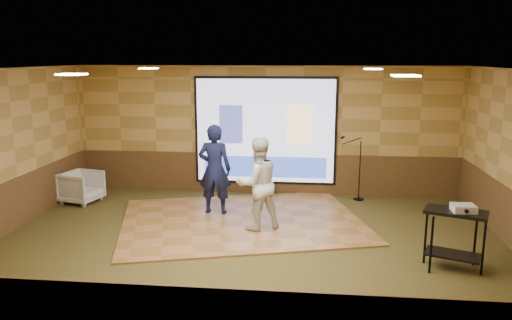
# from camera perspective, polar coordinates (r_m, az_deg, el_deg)

# --- Properties ---
(ground) EXTENTS (9.00, 9.00, 0.00)m
(ground) POSITION_cam_1_polar(r_m,az_deg,el_deg) (8.70, -0.97, -9.87)
(ground) COLOR #2A3417
(ground) RESTS_ON ground
(room_shell) EXTENTS (9.04, 7.04, 3.02)m
(room_shell) POSITION_cam_1_polar(r_m,az_deg,el_deg) (8.16, -1.02, 3.92)
(room_shell) COLOR tan
(room_shell) RESTS_ON ground
(wainscot_back) EXTENTS (9.00, 0.04, 0.95)m
(wainscot_back) POSITION_cam_1_polar(r_m,az_deg,el_deg) (11.87, 1.05, -1.53)
(wainscot_back) COLOR #4B2D19
(wainscot_back) RESTS_ON ground
(wainscot_left) EXTENTS (0.04, 7.00, 0.95)m
(wainscot_left) POSITION_cam_1_polar(r_m,az_deg,el_deg) (10.09, -27.26, -5.29)
(wainscot_left) COLOR #4B2D19
(wainscot_left) RESTS_ON ground
(projector_screen) EXTENTS (3.32, 0.06, 2.52)m
(projector_screen) POSITION_cam_1_polar(r_m,az_deg,el_deg) (11.63, 1.05, 3.21)
(projector_screen) COLOR black
(projector_screen) RESTS_ON room_shell
(downlight_nw) EXTENTS (0.32, 0.32, 0.02)m
(downlight_nw) POSITION_cam_1_polar(r_m,az_deg,el_deg) (10.33, -12.18, 10.20)
(downlight_nw) COLOR #FFEFBF
(downlight_nw) RESTS_ON room_shell
(downlight_ne) EXTENTS (0.32, 0.32, 0.02)m
(downlight_ne) POSITION_cam_1_polar(r_m,az_deg,el_deg) (9.90, 13.23, 10.09)
(downlight_ne) COLOR #FFEFBF
(downlight_ne) RESTS_ON room_shell
(downlight_sw) EXTENTS (0.32, 0.32, 0.02)m
(downlight_sw) POSITION_cam_1_polar(r_m,az_deg,el_deg) (7.27, -20.31, 9.16)
(downlight_sw) COLOR #FFEFBF
(downlight_sw) RESTS_ON room_shell
(downlight_se) EXTENTS (0.32, 0.32, 0.02)m
(downlight_se) POSITION_cam_1_polar(r_m,az_deg,el_deg) (6.64, 16.72, 9.21)
(downlight_se) COLOR #FFEFBF
(downlight_se) RESTS_ON room_shell
(dance_floor) EXTENTS (5.42, 4.65, 0.03)m
(dance_floor) POSITION_cam_1_polar(r_m,az_deg,el_deg) (9.96, -1.63, -6.92)
(dance_floor) COLOR #A5673C
(dance_floor) RESTS_ON ground
(player_left) EXTENTS (0.69, 0.47, 1.84)m
(player_left) POSITION_cam_1_polar(r_m,az_deg,el_deg) (10.18, -4.74, -1.05)
(player_left) COLOR #12173A
(player_left) RESTS_ON dance_floor
(player_right) EXTENTS (1.05, 0.98, 1.73)m
(player_right) POSITION_cam_1_polar(r_m,az_deg,el_deg) (9.22, 0.20, -2.72)
(player_right) COLOR silver
(player_right) RESTS_ON dance_floor
(av_table) EXTENTS (0.89, 0.47, 0.94)m
(av_table) POSITION_cam_1_polar(r_m,az_deg,el_deg) (8.19, 21.77, -7.29)
(av_table) COLOR black
(av_table) RESTS_ON ground
(projector) EXTENTS (0.34, 0.29, 0.11)m
(projector) POSITION_cam_1_polar(r_m,az_deg,el_deg) (8.07, 22.63, -5.11)
(projector) COLOR silver
(projector) RESTS_ON av_table
(mic_stand) EXTENTS (0.57, 0.23, 1.47)m
(mic_stand) POSITION_cam_1_polar(r_m,az_deg,el_deg) (11.52, 11.45, -2.09)
(mic_stand) COLOR black
(mic_stand) RESTS_ON ground
(banquet_chair) EXTENTS (0.94, 0.92, 0.71)m
(banquet_chair) POSITION_cam_1_polar(r_m,az_deg,el_deg) (11.77, -19.32, -2.94)
(banquet_chair) COLOR gray
(banquet_chair) RESTS_ON ground
(duffel_bag) EXTENTS (0.45, 0.32, 0.26)m
(duffel_bag) POSITION_cam_1_polar(r_m,az_deg,el_deg) (11.70, 0.94, -3.46)
(duffel_bag) COLOR black
(duffel_bag) RESTS_ON ground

